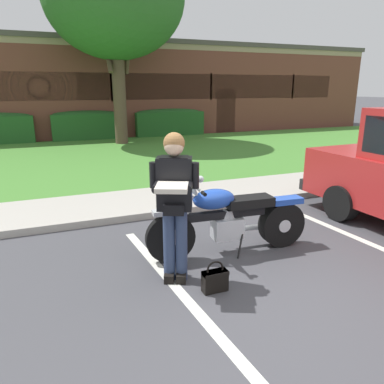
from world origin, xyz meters
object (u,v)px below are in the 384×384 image
Objects in this scene: hedge_center_right at (169,122)px; motorcycle at (234,218)px; handbag at (215,279)px; rider_person at (174,197)px; hedge_center_left at (86,125)px; brick_building at (94,89)px.

motorcycle is at bearing -104.43° from hedge_center_right.
handbag is 13.41m from hedge_center_right.
hedge_center_left is (0.43, 12.47, -0.36)m from rider_person.
rider_person reaches higher than hedge_center_left.
brick_building is (-2.50, 5.31, 1.45)m from hedge_center_right.
rider_person is 13.13m from hedge_center_right.
brick_building is at bearing 88.03° from motorcycle.
rider_person is 1.00m from handbag.
hedge_center_right is at bearing -64.77° from brick_building.
rider_person is 4.74× the size of handbag.
rider_person is 0.06× the size of brick_building.
brick_building reaches higher than hedge_center_right.
hedge_center_right is (3.65, 0.00, 0.00)m from hedge_center_left.
hedge_center_right is at bearing 71.87° from rider_person.
motorcycle is 1.18m from rider_person.
hedge_center_right reaches higher than handbag.
rider_person is (-0.98, -0.42, 0.52)m from motorcycle.
motorcycle is 12.45m from hedge_center_right.
hedge_center_left reaches higher than handbag.
rider_person reaches higher than motorcycle.
motorcycle is 0.72× the size of hedge_center_right.
hedge_center_right is (4.08, 12.47, -0.36)m from rider_person.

